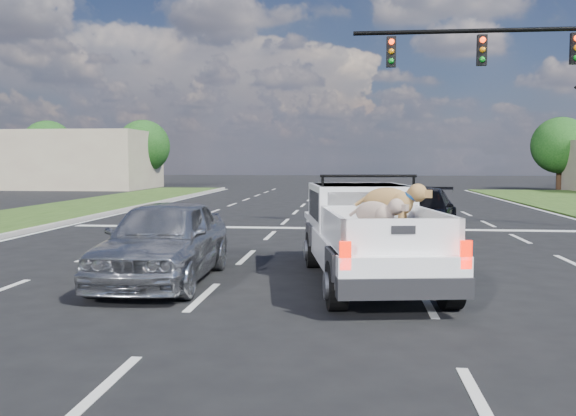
% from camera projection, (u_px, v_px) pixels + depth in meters
% --- Properties ---
extents(ground, '(160.00, 160.00, 0.00)m').
position_uv_depth(ground, '(313.00, 300.00, 9.50)').
color(ground, black).
rests_on(ground, ground).
extents(road_markings, '(17.75, 60.00, 0.01)m').
position_uv_depth(road_markings, '(329.00, 243.00, 16.01)').
color(road_markings, silver).
rests_on(road_markings, ground).
extents(traffic_signal, '(9.11, 0.31, 7.00)m').
position_uv_depth(traffic_signal, '(567.00, 77.00, 18.79)').
color(traffic_signal, black).
rests_on(traffic_signal, ground).
extents(building_left, '(10.00, 8.00, 4.40)m').
position_uv_depth(building_left, '(85.00, 160.00, 47.11)').
color(building_left, '#B6AB8B').
rests_on(building_left, ground).
extents(tree_far_b, '(4.20, 4.20, 5.40)m').
position_uv_depth(tree_far_b, '(48.00, 147.00, 49.42)').
color(tree_far_b, '#332114').
rests_on(tree_far_b, ground).
extents(tree_far_c, '(4.20, 4.20, 5.40)m').
position_uv_depth(tree_far_c, '(143.00, 146.00, 48.59)').
color(tree_far_c, '#332114').
rests_on(tree_far_c, ground).
extents(tree_far_d, '(4.20, 4.20, 5.40)m').
position_uv_depth(tree_far_d, '(560.00, 145.00, 45.26)').
color(tree_far_d, '#332114').
rests_on(tree_far_d, ground).
extents(pickup_truck, '(2.61, 5.35, 1.92)m').
position_uv_depth(pickup_truck, '(368.00, 232.00, 10.83)').
color(pickup_truck, black).
rests_on(pickup_truck, ground).
extents(silver_sedan, '(1.84, 4.40, 1.49)m').
position_uv_depth(silver_sedan, '(164.00, 240.00, 10.90)').
color(silver_sedan, '#A9ABB1').
rests_on(silver_sedan, ground).
extents(black_coupe, '(2.90, 5.10, 1.39)m').
position_uv_depth(black_coupe, '(418.00, 213.00, 17.10)').
color(black_coupe, black).
rests_on(black_coupe, ground).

